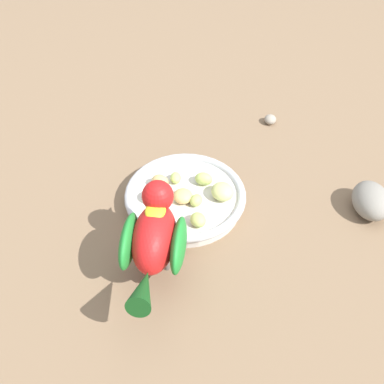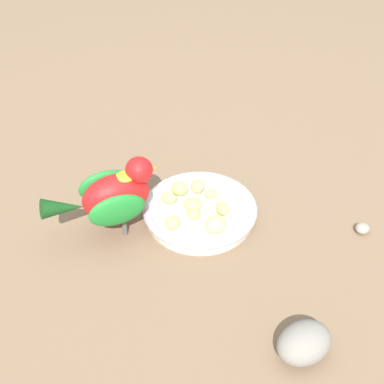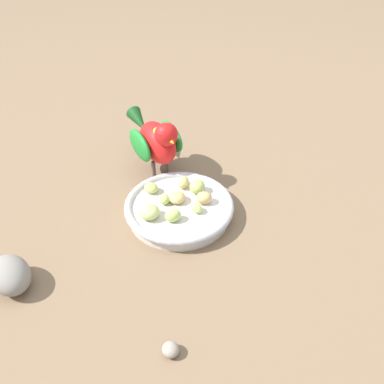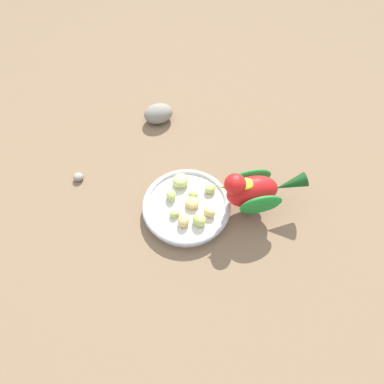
# 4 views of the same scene
# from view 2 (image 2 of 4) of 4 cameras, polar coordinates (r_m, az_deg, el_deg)

# --- Properties ---
(ground_plane) EXTENTS (4.00, 4.00, 0.00)m
(ground_plane) POSITION_cam_2_polar(r_m,az_deg,el_deg) (0.91, 1.96, -3.07)
(ground_plane) COLOR #7A6047
(feeding_bowl) EXTENTS (0.21, 0.21, 0.03)m
(feeding_bowl) POSITION_cam_2_polar(r_m,az_deg,el_deg) (0.90, 0.91, -2.18)
(feeding_bowl) COLOR beige
(feeding_bowl) RESTS_ON ground_plane
(apple_piece_0) EXTENTS (0.04, 0.04, 0.02)m
(apple_piece_0) POSITION_cam_2_polar(r_m,az_deg,el_deg) (0.88, 0.08, -1.49)
(apple_piece_0) COLOR tan
(apple_piece_0) RESTS_ON feeding_bowl
(apple_piece_1) EXTENTS (0.03, 0.04, 0.02)m
(apple_piece_1) POSITION_cam_2_polar(r_m,az_deg,el_deg) (0.90, -2.71, -0.72)
(apple_piece_1) COLOR tan
(apple_piece_1) RESTS_ON feeding_bowl
(apple_piece_2) EXTENTS (0.03, 0.04, 0.02)m
(apple_piece_2) POSITION_cam_2_polar(r_m,az_deg,el_deg) (0.88, 3.54, -1.90)
(apple_piece_2) COLOR #B2CC66
(apple_piece_2) RESTS_ON feeding_bowl
(apple_piece_3) EXTENTS (0.03, 0.04, 0.03)m
(apple_piece_3) POSITION_cam_2_polar(r_m,az_deg,el_deg) (0.91, -1.47, 0.41)
(apple_piece_3) COLOR #B2CC66
(apple_piece_3) RESTS_ON feeding_bowl
(apple_piece_4) EXTENTS (0.05, 0.05, 0.03)m
(apple_piece_4) POSITION_cam_2_polar(r_m,az_deg,el_deg) (0.84, 2.75, -3.76)
(apple_piece_4) COLOR #C6D17A
(apple_piece_4) RESTS_ON feeding_bowl
(apple_piece_5) EXTENTS (0.03, 0.03, 0.02)m
(apple_piece_5) POSITION_cam_2_polar(r_m,az_deg,el_deg) (0.86, 0.40, -2.66)
(apple_piece_5) COLOR #B2CC66
(apple_piece_5) RESTS_ON feeding_bowl
(apple_piece_6) EXTENTS (0.03, 0.03, 0.02)m
(apple_piece_6) POSITION_cam_2_polar(r_m,az_deg,el_deg) (0.85, -2.26, -3.60)
(apple_piece_6) COLOR #B2CC66
(apple_piece_6) RESTS_ON feeding_bowl
(apple_piece_7) EXTENTS (0.03, 0.02, 0.02)m
(apple_piece_7) POSITION_cam_2_polar(r_m,az_deg,el_deg) (0.91, 2.20, -0.15)
(apple_piece_7) COLOR #B2CC66
(apple_piece_7) RESTS_ON feeding_bowl
(apple_piece_8) EXTENTS (0.04, 0.04, 0.02)m
(apple_piece_8) POSITION_cam_2_polar(r_m,az_deg,el_deg) (0.92, 0.67, 0.68)
(apple_piece_8) COLOR tan
(apple_piece_8) RESTS_ON feeding_bowl
(parrot) EXTENTS (0.20, 0.12, 0.14)m
(parrot) POSITION_cam_2_polar(r_m,az_deg,el_deg) (0.84, -9.07, -0.29)
(parrot) COLOR #59544C
(parrot) RESTS_ON ground_plane
(rock_large) EXTENTS (0.09, 0.08, 0.05)m
(rock_large) POSITION_cam_2_polar(r_m,az_deg,el_deg) (0.72, 12.85, -16.67)
(rock_large) COLOR gray
(rock_large) RESTS_ON ground_plane
(pebble_0) EXTENTS (0.03, 0.03, 0.02)m
(pebble_0) POSITION_cam_2_polar(r_m,az_deg,el_deg) (0.92, 19.13, -4.00)
(pebble_0) COLOR gray
(pebble_0) RESTS_ON ground_plane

